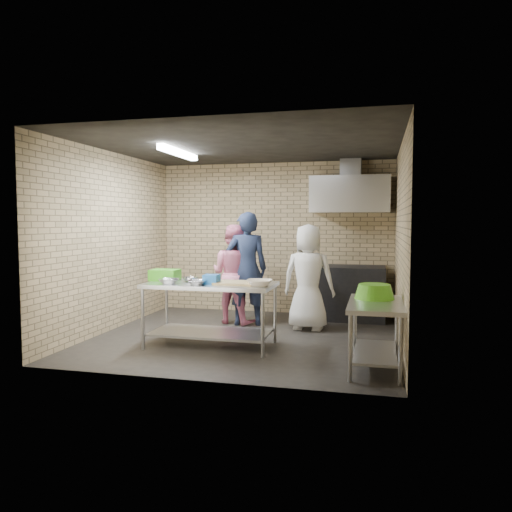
# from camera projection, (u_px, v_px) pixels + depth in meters

# --- Properties ---
(floor) EXTENTS (4.20, 4.20, 0.00)m
(floor) POSITION_uv_depth(u_px,v_px,m) (246.00, 337.00, 7.05)
(floor) COLOR black
(floor) RESTS_ON ground
(ceiling) EXTENTS (4.20, 4.20, 0.00)m
(ceiling) POSITION_uv_depth(u_px,v_px,m) (246.00, 146.00, 6.86)
(ceiling) COLOR black
(ceiling) RESTS_ON ground
(back_wall) EXTENTS (4.20, 0.06, 2.70)m
(back_wall) POSITION_uv_depth(u_px,v_px,m) (274.00, 238.00, 8.89)
(back_wall) COLOR tan
(back_wall) RESTS_ON ground
(front_wall) EXTENTS (4.20, 0.06, 2.70)m
(front_wall) POSITION_uv_depth(u_px,v_px,m) (195.00, 251.00, 5.01)
(front_wall) COLOR tan
(front_wall) RESTS_ON ground
(left_wall) EXTENTS (0.06, 4.00, 2.70)m
(left_wall) POSITION_uv_depth(u_px,v_px,m) (112.00, 241.00, 7.45)
(left_wall) COLOR tan
(left_wall) RESTS_ON ground
(right_wall) EXTENTS (0.06, 4.00, 2.70)m
(right_wall) POSITION_uv_depth(u_px,v_px,m) (400.00, 244.00, 6.45)
(right_wall) COLOR tan
(right_wall) RESTS_ON ground
(prep_table) EXTENTS (1.69, 0.84, 0.84)m
(prep_table) POSITION_uv_depth(u_px,v_px,m) (211.00, 315.00, 6.51)
(prep_table) COLOR silver
(prep_table) RESTS_ON floor
(side_counter) EXTENTS (0.60, 1.20, 0.75)m
(side_counter) POSITION_uv_depth(u_px,v_px,m) (375.00, 335.00, 5.53)
(side_counter) COLOR silver
(side_counter) RESTS_ON floor
(stove) EXTENTS (1.20, 0.70, 0.90)m
(stove) POSITION_uv_depth(u_px,v_px,m) (349.00, 293.00, 8.29)
(stove) COLOR black
(stove) RESTS_ON floor
(range_hood) EXTENTS (1.30, 0.60, 0.60)m
(range_hood) POSITION_uv_depth(u_px,v_px,m) (350.00, 194.00, 8.23)
(range_hood) COLOR silver
(range_hood) RESTS_ON back_wall
(hood_duct) EXTENTS (0.35, 0.30, 0.30)m
(hood_duct) POSITION_uv_depth(u_px,v_px,m) (351.00, 168.00, 8.34)
(hood_duct) COLOR #A5A8AD
(hood_duct) RESTS_ON back_wall
(wall_shelf) EXTENTS (0.80, 0.20, 0.04)m
(wall_shelf) POSITION_uv_depth(u_px,v_px,m) (368.00, 206.00, 8.35)
(wall_shelf) COLOR #3F2B19
(wall_shelf) RESTS_ON back_wall
(fluorescent_fixture) EXTENTS (0.10, 1.25, 0.08)m
(fluorescent_fixture) POSITION_uv_depth(u_px,v_px,m) (179.00, 153.00, 7.10)
(fluorescent_fixture) COLOR white
(fluorescent_fixture) RESTS_ON ceiling
(green_crate) EXTENTS (0.37, 0.28, 0.15)m
(green_crate) POSITION_uv_depth(u_px,v_px,m) (165.00, 275.00, 6.76)
(green_crate) COLOR green
(green_crate) RESTS_ON prep_table
(blue_tub) EXTENTS (0.19, 0.19, 0.12)m
(blue_tub) POSITION_uv_depth(u_px,v_px,m) (212.00, 279.00, 6.36)
(blue_tub) COLOR blue
(blue_tub) RESTS_ON prep_table
(cutting_board) EXTENTS (0.52, 0.39, 0.03)m
(cutting_board) POSITION_uv_depth(u_px,v_px,m) (236.00, 283.00, 6.37)
(cutting_board) COLOR tan
(cutting_board) RESTS_ON prep_table
(mixing_bowl_a) EXTENTS (0.30, 0.30, 0.06)m
(mixing_bowl_a) POSITION_uv_depth(u_px,v_px,m) (169.00, 281.00, 6.40)
(mixing_bowl_a) COLOR silver
(mixing_bowl_a) RESTS_ON prep_table
(mixing_bowl_b) EXTENTS (0.23, 0.23, 0.06)m
(mixing_bowl_b) POSITION_uv_depth(u_px,v_px,m) (190.00, 279.00, 6.60)
(mixing_bowl_b) COLOR #ACAEB3
(mixing_bowl_b) RESTS_ON prep_table
(mixing_bowl_c) EXTENTS (0.28, 0.28, 0.06)m
(mixing_bowl_c) POSITION_uv_depth(u_px,v_px,m) (197.00, 282.00, 6.29)
(mixing_bowl_c) COLOR #A9AAAF
(mixing_bowl_c) RESTS_ON prep_table
(ceramic_bowl) EXTENTS (0.37, 0.37, 0.08)m
(ceramic_bowl) POSITION_uv_depth(u_px,v_px,m) (260.00, 283.00, 6.16)
(ceramic_bowl) COLOR beige
(ceramic_bowl) RESTS_ON prep_table
(green_basin) EXTENTS (0.46, 0.46, 0.17)m
(green_basin) POSITION_uv_depth(u_px,v_px,m) (374.00, 291.00, 5.74)
(green_basin) COLOR #59C626
(green_basin) RESTS_ON side_counter
(bottle_red) EXTENTS (0.07, 0.07, 0.18)m
(bottle_red) POSITION_uv_depth(u_px,v_px,m) (354.00, 199.00, 8.40)
(bottle_red) COLOR #B22619
(bottle_red) RESTS_ON wall_shelf
(bottle_green) EXTENTS (0.06, 0.06, 0.15)m
(bottle_green) POSITION_uv_depth(u_px,v_px,m) (378.00, 200.00, 8.31)
(bottle_green) COLOR green
(bottle_green) RESTS_ON wall_shelf
(man_navy) EXTENTS (0.76, 0.61, 1.80)m
(man_navy) POSITION_uv_depth(u_px,v_px,m) (247.00, 269.00, 7.82)
(man_navy) COLOR black
(man_navy) RESTS_ON floor
(woman_pink) EXTENTS (0.90, 0.77, 1.60)m
(woman_pink) POSITION_uv_depth(u_px,v_px,m) (234.00, 274.00, 7.98)
(woman_pink) COLOR pink
(woman_pink) RESTS_ON floor
(woman_white) EXTENTS (0.83, 0.58, 1.61)m
(woman_white) POSITION_uv_depth(u_px,v_px,m) (308.00, 277.00, 7.49)
(woman_white) COLOR white
(woman_white) RESTS_ON floor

